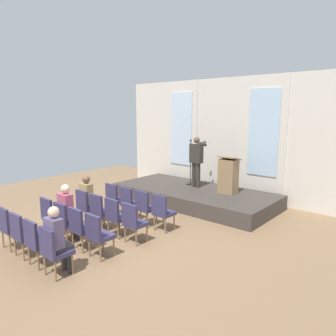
# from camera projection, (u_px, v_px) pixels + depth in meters

# --- Properties ---
(ground_plane) EXTENTS (14.63, 14.63, 0.00)m
(ground_plane) POSITION_uv_depth(u_px,v_px,m) (86.00, 241.00, 7.26)
(ground_plane) COLOR #846647
(rear_partition) EXTENTS (8.25, 0.14, 4.05)m
(rear_partition) POSITION_uv_depth(u_px,v_px,m) (220.00, 137.00, 11.07)
(rear_partition) COLOR silver
(rear_partition) RESTS_ON ground
(stage_platform) EXTENTS (5.25, 2.38, 0.45)m
(stage_platform) POSITION_uv_depth(u_px,v_px,m) (193.00, 196.00, 10.30)
(stage_platform) COLOR #3F3833
(stage_platform) RESTS_ON ground
(speaker) EXTENTS (0.50, 0.69, 1.67)m
(speaker) POSITION_uv_depth(u_px,v_px,m) (196.00, 158.00, 10.39)
(speaker) COLOR #332D28
(speaker) RESTS_ON stage_platform
(mic_stand) EXTENTS (0.28, 0.28, 1.56)m
(mic_stand) POSITION_uv_depth(u_px,v_px,m) (190.00, 175.00, 10.85)
(mic_stand) COLOR black
(mic_stand) RESTS_ON stage_platform
(lectern) EXTENTS (0.60, 0.48, 1.16)m
(lectern) POSITION_uv_depth(u_px,v_px,m) (228.00, 175.00, 9.66)
(lectern) COLOR #93724C
(lectern) RESTS_ON stage_platform
(chair_r0_c0) EXTENTS (0.46, 0.44, 0.94)m
(chair_r0_c0) POSITION_uv_depth(u_px,v_px,m) (115.00, 197.00, 8.94)
(chair_r0_c0) COLOR olive
(chair_r0_c0) RESTS_ON ground
(chair_r0_c1) EXTENTS (0.46, 0.44, 0.94)m
(chair_r0_c1) POSITION_uv_depth(u_px,v_px,m) (129.00, 201.00, 8.55)
(chair_r0_c1) COLOR olive
(chair_r0_c1) RESTS_ON ground
(chair_r0_c2) EXTENTS (0.46, 0.44, 0.94)m
(chair_r0_c2) POSITION_uv_depth(u_px,v_px,m) (145.00, 206.00, 8.16)
(chair_r0_c2) COLOR olive
(chair_r0_c2) RESTS_ON ground
(chair_r0_c3) EXTENTS (0.46, 0.44, 0.94)m
(chair_r0_c3) POSITION_uv_depth(u_px,v_px,m) (162.00, 210.00, 7.78)
(chair_r0_c3) COLOR olive
(chair_r0_c3) RESTS_ON ground
(chair_r1_c0) EXTENTS (0.46, 0.44, 0.94)m
(chair_r1_c0) POSITION_uv_depth(u_px,v_px,m) (86.00, 205.00, 8.22)
(chair_r1_c0) COLOR olive
(chair_r1_c0) RESTS_ON ground
(audience_r1_c0) EXTENTS (0.36, 0.39, 1.31)m
(audience_r1_c0) POSITION_uv_depth(u_px,v_px,m) (88.00, 197.00, 8.24)
(audience_r1_c0) COLOR #2D2D33
(audience_r1_c0) RESTS_ON ground
(chair_r1_c1) EXTENTS (0.46, 0.44, 0.94)m
(chair_r1_c1) POSITION_uv_depth(u_px,v_px,m) (100.00, 210.00, 7.83)
(chair_r1_c1) COLOR olive
(chair_r1_c1) RESTS_ON ground
(chair_r1_c2) EXTENTS (0.46, 0.44, 0.94)m
(chair_r1_c2) POSITION_uv_depth(u_px,v_px,m) (116.00, 215.00, 7.44)
(chair_r1_c2) COLOR olive
(chair_r1_c2) RESTS_ON ground
(chair_r1_c3) EXTENTS (0.46, 0.44, 0.94)m
(chair_r1_c3) POSITION_uv_depth(u_px,v_px,m) (133.00, 220.00, 7.06)
(chair_r1_c3) COLOR olive
(chair_r1_c3) RESTS_ON ground
(chair_r2_c0) EXTENTS (0.46, 0.44, 0.94)m
(chair_r2_c0) POSITION_uv_depth(u_px,v_px,m) (51.00, 214.00, 7.49)
(chair_r2_c0) COLOR olive
(chair_r2_c0) RESTS_ON ground
(chair_r2_c1) EXTENTS (0.46, 0.44, 0.94)m
(chair_r2_c1) POSITION_uv_depth(u_px,v_px,m) (65.00, 220.00, 7.11)
(chair_r2_c1) COLOR olive
(chair_r2_c1) RESTS_ON ground
(audience_r2_c1) EXTENTS (0.36, 0.39, 1.34)m
(audience_r2_c1) POSITION_uv_depth(u_px,v_px,m) (68.00, 210.00, 7.13)
(audience_r2_c1) COLOR #2D2D33
(audience_r2_c1) RESTS_ON ground
(chair_r2_c2) EXTENTS (0.46, 0.44, 0.94)m
(chair_r2_c2) POSITION_uv_depth(u_px,v_px,m) (81.00, 226.00, 6.72)
(chair_r2_c2) COLOR olive
(chair_r2_c2) RESTS_ON ground
(chair_r2_c3) EXTENTS (0.46, 0.44, 0.94)m
(chair_r2_c3) POSITION_uv_depth(u_px,v_px,m) (98.00, 233.00, 6.34)
(chair_r2_c3) COLOR olive
(chair_r2_c3) RESTS_ON ground
(chair_r3_c0) EXTENTS (0.46, 0.44, 0.94)m
(chair_r3_c0) POSITION_uv_depth(u_px,v_px,m) (9.00, 225.00, 6.77)
(chair_r3_c0) COLOR olive
(chair_r3_c0) RESTS_ON ground
(chair_r3_c1) EXTENTS (0.46, 0.44, 0.94)m
(chair_r3_c1) POSITION_uv_depth(u_px,v_px,m) (22.00, 232.00, 6.39)
(chair_r3_c1) COLOR olive
(chair_r3_c1) RESTS_ON ground
(chair_r3_c2) EXTENTS (0.46, 0.44, 0.94)m
(chair_r3_c2) POSITION_uv_depth(u_px,v_px,m) (37.00, 240.00, 6.00)
(chair_r3_c2) COLOR olive
(chair_r3_c2) RESTS_ON ground
(chair_r3_c3) EXTENTS (0.46, 0.44, 0.94)m
(chair_r3_c3) POSITION_uv_depth(u_px,v_px,m) (53.00, 249.00, 5.62)
(chair_r3_c3) COLOR olive
(chair_r3_c3) RESTS_ON ground
(audience_r3_c3) EXTENTS (0.36, 0.39, 1.30)m
(audience_r3_c3) POSITION_uv_depth(u_px,v_px,m) (57.00, 237.00, 5.65)
(audience_r3_c3) COLOR #2D2D33
(audience_r3_c3) RESTS_ON ground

